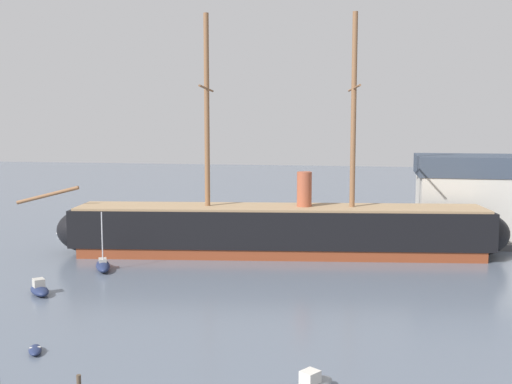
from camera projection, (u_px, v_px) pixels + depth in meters
name	position (u px, v px, depth m)	size (l,w,h in m)	color
tall_ship	(279.00, 230.00, 72.06)	(58.22, 14.00, 28.08)	brown
dinghy_foreground_left	(35.00, 350.00, 41.32)	(1.70, 2.11, 0.46)	#1E284C
motorboat_mid_left	(39.00, 289.00, 55.40)	(3.40, 3.48, 1.44)	#1E284C
sailboat_alongside_bow	(103.00, 265.00, 64.66)	(3.52, 4.95, 6.28)	#1E284C
dinghy_far_left	(65.00, 233.00, 85.18)	(2.58, 2.21, 0.57)	silver
dinghy_distant_centre	(295.00, 228.00, 88.92)	(2.76, 1.81, 0.60)	gold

